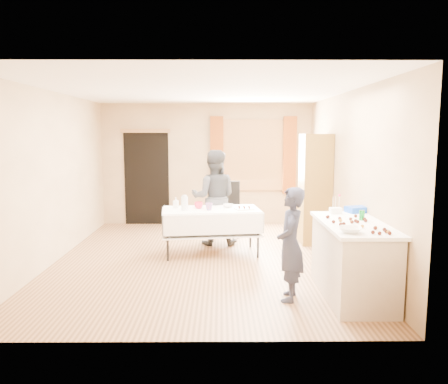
{
  "coord_description": "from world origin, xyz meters",
  "views": [
    {
      "loc": [
        0.3,
        -6.67,
        1.96
      ],
      "look_at": [
        0.35,
        0.0,
        1.07
      ],
      "focal_mm": 35.0,
      "sensor_mm": 36.0,
      "label": 1
    }
  ],
  "objects_px": {
    "party_table": "(211,227)",
    "chair": "(226,223)",
    "cabinet": "(315,189)",
    "girl": "(290,244)",
    "woman": "(214,198)",
    "counter": "(352,260)"
  },
  "relations": [
    {
      "from": "girl",
      "to": "counter",
      "type": "bearing_deg",
      "value": 108.52
    },
    {
      "from": "cabinet",
      "to": "party_table",
      "type": "xyz_separation_m",
      "value": [
        -1.84,
        -0.74,
        -0.53
      ]
    },
    {
      "from": "counter",
      "to": "girl",
      "type": "xyz_separation_m",
      "value": [
        -0.77,
        -0.1,
        0.22
      ]
    },
    {
      "from": "girl",
      "to": "woman",
      "type": "xyz_separation_m",
      "value": [
        -0.94,
        2.64,
        0.17
      ]
    },
    {
      "from": "cabinet",
      "to": "counter",
      "type": "xyz_separation_m",
      "value": [
        -0.1,
        -2.64,
        -0.53
      ]
    },
    {
      "from": "party_table",
      "to": "girl",
      "type": "xyz_separation_m",
      "value": [
        0.97,
        -2.0,
        0.23
      ]
    },
    {
      "from": "counter",
      "to": "woman",
      "type": "xyz_separation_m",
      "value": [
        -1.71,
        2.54,
        0.39
      ]
    },
    {
      "from": "chair",
      "to": "cabinet",
      "type": "bearing_deg",
      "value": 7.63
    },
    {
      "from": "counter",
      "to": "girl",
      "type": "distance_m",
      "value": 0.8
    },
    {
      "from": "girl",
      "to": "cabinet",
      "type": "bearing_deg",
      "value": 173.7
    },
    {
      "from": "party_table",
      "to": "chair",
      "type": "xyz_separation_m",
      "value": [
        0.25,
        0.92,
        -0.12
      ]
    },
    {
      "from": "chair",
      "to": "girl",
      "type": "distance_m",
      "value": 3.03
    },
    {
      "from": "cabinet",
      "to": "chair",
      "type": "height_order",
      "value": "cabinet"
    },
    {
      "from": "counter",
      "to": "chair",
      "type": "relative_size",
      "value": 1.41
    },
    {
      "from": "cabinet",
      "to": "girl",
      "type": "distance_m",
      "value": 2.89
    },
    {
      "from": "girl",
      "to": "chair",
      "type": "bearing_deg",
      "value": -154.78
    },
    {
      "from": "chair",
      "to": "girl",
      "type": "height_order",
      "value": "girl"
    },
    {
      "from": "girl",
      "to": "woman",
      "type": "height_order",
      "value": "woman"
    },
    {
      "from": "counter",
      "to": "party_table",
      "type": "distance_m",
      "value": 2.58
    },
    {
      "from": "chair",
      "to": "woman",
      "type": "xyz_separation_m",
      "value": [
        -0.21,
        -0.28,
        0.52
      ]
    },
    {
      "from": "counter",
      "to": "cabinet",
      "type": "bearing_deg",
      "value": 87.83
    },
    {
      "from": "cabinet",
      "to": "chair",
      "type": "distance_m",
      "value": 1.73
    }
  ]
}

